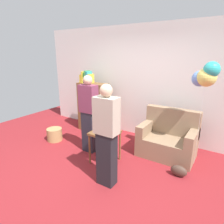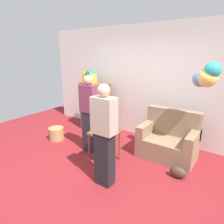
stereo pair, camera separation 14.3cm
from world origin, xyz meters
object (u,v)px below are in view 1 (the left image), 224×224
person_blowing_candles (89,114)px  handbag (179,171)px  wicker_basket (55,134)px  side_table (105,137)px  person_holding_cake (107,136)px  balloon_bunch (206,76)px  couch (168,140)px  bookshelf (93,106)px  birthday_cake (105,129)px

person_blowing_candles → handbag: person_blowing_candles is taller
wicker_basket → side_table: bearing=-4.5°
person_blowing_candles → wicker_basket: 1.26m
person_holding_cake → balloon_bunch: bearing=-138.6°
couch → person_holding_cake: (-0.53, -1.44, 0.49)m
couch → handbag: bearing=-56.8°
bookshelf → wicker_basket: bearing=-110.4°
wicker_basket → balloon_bunch: (3.08, 0.70, 1.53)m
person_blowing_candles → wicker_basket: size_ratio=4.53×
person_holding_cake → balloon_bunch: size_ratio=0.85×
side_table → balloon_bunch: bearing=28.9°
side_table → wicker_basket: size_ratio=1.73×
birthday_cake → person_blowing_candles: size_ratio=0.20×
bookshelf → person_holding_cake: person_holding_cake is taller
couch → birthday_cake: 1.35m
side_table → handbag: (1.34, 0.29, -0.43)m
person_holding_cake → birthday_cake: bearing=-62.6°
bookshelf → balloon_bunch: balloon_bunch is taller
bookshelf → birthday_cake: (1.20, -1.16, -0.01)m
person_blowing_candles → person_holding_cake: size_ratio=1.00×
birthday_cake → person_blowing_candles: (-0.53, 0.19, 0.16)m
person_blowing_candles → person_holding_cake: bearing=-19.3°
side_table → balloon_bunch: balloon_bunch is taller
handbag → balloon_bunch: 1.68m
balloon_bunch → person_blowing_candles: bearing=-162.6°
bookshelf → person_blowing_candles: (0.67, -0.97, 0.15)m
bookshelf → handbag: size_ratio=5.77×
side_table → balloon_bunch: size_ratio=0.33×
side_table → birthday_cake: size_ratio=1.95×
person_holding_cake → bookshelf: bearing=-56.4°
birthday_cake → balloon_bunch: 1.98m
side_table → handbag: size_ratio=2.23×
handbag → bookshelf: bearing=161.0°
bookshelf → birthday_cake: bearing=-44.1°
couch → balloon_bunch: size_ratio=0.57×
couch → balloon_bunch: 1.45m
wicker_basket → handbag: wicker_basket is taller
side_table → person_blowing_candles: person_blowing_candles is taller
birthday_cake → handbag: size_ratio=1.14×
birthday_cake → wicker_basket: size_ratio=0.89×
balloon_bunch → birthday_cake: bearing=-151.1°
couch → wicker_basket: 2.65m
person_blowing_candles → balloon_bunch: size_ratio=0.85×
couch → wicker_basket: bearing=-162.7°
birthday_cake → person_holding_cake: 0.69m
balloon_bunch → side_table: bearing=-151.1°
side_table → birthday_cake: (-0.00, -0.00, 0.15)m
person_holding_cake → wicker_basket: (-1.99, 0.66, -0.68)m
side_table → couch: bearing=44.1°
couch → birthday_cake: size_ratio=3.44×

